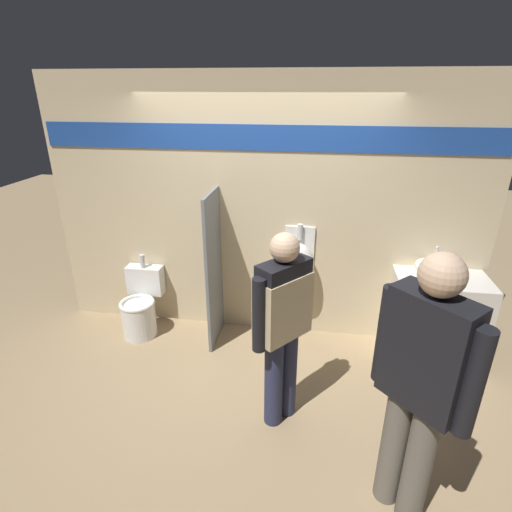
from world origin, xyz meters
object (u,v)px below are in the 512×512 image
Objects in this scene: toilet at (141,307)px; person_with_lanyard at (420,385)px; cell_phone at (418,281)px; person_in_vest at (283,319)px; urinal_near_counter at (298,266)px; sink_basin at (438,271)px.

person_with_lanyard is at bearing -33.98° from toilet.
cell_phone is 0.16× the size of toilet.
cell_phone is 0.09× the size of person_in_vest.
cell_phone is 1.15m from urinal_near_counter.
urinal_near_counter is 1.80m from toilet.
person_with_lanyard is (2.49, -1.68, 0.69)m from toilet.
toilet is (-2.83, 0.07, -0.58)m from cell_phone.
toilet is at bearing -178.41° from sink_basin.
person_with_lanyard reaches higher than toilet.
cell_phone is at bearing -11.38° from urinal_near_counter.
cell_phone is at bearing -10.91° from person_in_vest.
person_in_vest is (1.65, -1.02, 0.64)m from toilet.
person_in_vest is 1.06m from person_with_lanyard.
urinal_near_counter is 0.78× the size of person_in_vest.
toilet is 0.47× the size of person_with_lanyard.
sink_basin is 3.10m from toilet.
cell_phone is 2.88m from toilet.
toilet is at bearing 11.27° from person_with_lanyard.
person_with_lanyard is (0.84, -0.65, 0.05)m from person_in_vest.
urinal_near_counter is (-1.12, 0.23, -0.02)m from cell_phone.
urinal_near_counter is (-1.33, 0.07, -0.07)m from sink_basin.
sink_basin is at bearing 36.72° from cell_phone.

